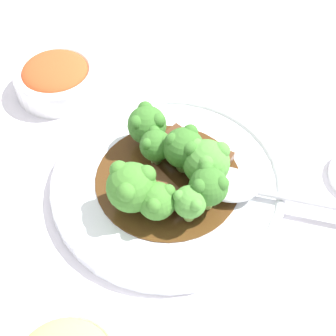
{
  "coord_description": "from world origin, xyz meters",
  "views": [
    {
      "loc": [
        0.12,
        -0.29,
        0.43
      ],
      "look_at": [
        0.0,
        0.0,
        0.03
      ],
      "focal_mm": 50.0,
      "sensor_mm": 36.0,
      "label": 1
    }
  ],
  "objects_px": {
    "broccoli_floret_0": "(147,124)",
    "broccoli_floret_7": "(157,200)",
    "broccoli_floret_6": "(208,186)",
    "broccoli_floret_2": "(190,202)",
    "beef_strip_2": "(183,146)",
    "broccoli_floret_4": "(206,162)",
    "broccoli_floret_1": "(132,186)",
    "serving_spoon": "(242,187)",
    "main_plate": "(168,181)",
    "side_bowl_kimchi": "(57,77)",
    "beef_strip_0": "(162,189)",
    "broccoli_floret_5": "(183,147)",
    "beef_strip_1": "(209,154)",
    "broccoli_floret_3": "(156,145)"
  },
  "relations": [
    {
      "from": "broccoli_floret_3",
      "to": "broccoli_floret_7",
      "type": "distance_m",
      "value": 0.07
    },
    {
      "from": "beef_strip_0",
      "to": "broccoli_floret_1",
      "type": "bearing_deg",
      "value": -129.24
    },
    {
      "from": "beef_strip_2",
      "to": "broccoli_floret_4",
      "type": "relative_size",
      "value": 1.16
    },
    {
      "from": "beef_strip_0",
      "to": "beef_strip_2",
      "type": "xyz_separation_m",
      "value": [
        -0.0,
        0.06,
        -0.0
      ]
    },
    {
      "from": "serving_spoon",
      "to": "broccoli_floret_7",
      "type": "bearing_deg",
      "value": -139.66
    },
    {
      "from": "broccoli_floret_4",
      "to": "broccoli_floret_3",
      "type": "bearing_deg",
      "value": 175.69
    },
    {
      "from": "beef_strip_2",
      "to": "broccoli_floret_6",
      "type": "xyz_separation_m",
      "value": [
        0.05,
        -0.06,
        0.03
      ]
    },
    {
      "from": "broccoli_floret_7",
      "to": "side_bowl_kimchi",
      "type": "bearing_deg",
      "value": 144.43
    },
    {
      "from": "beef_strip_1",
      "to": "broccoli_floret_6",
      "type": "relative_size",
      "value": 1.06
    },
    {
      "from": "broccoli_floret_0",
      "to": "broccoli_floret_6",
      "type": "distance_m",
      "value": 0.11
    },
    {
      "from": "main_plate",
      "to": "broccoli_floret_1",
      "type": "distance_m",
      "value": 0.07
    },
    {
      "from": "broccoli_floret_2",
      "to": "broccoli_floret_7",
      "type": "relative_size",
      "value": 1.02
    },
    {
      "from": "broccoli_floret_6",
      "to": "side_bowl_kimchi",
      "type": "relative_size",
      "value": 0.48
    },
    {
      "from": "main_plate",
      "to": "broccoli_floret_1",
      "type": "relative_size",
      "value": 4.62
    },
    {
      "from": "broccoli_floret_1",
      "to": "broccoli_floret_6",
      "type": "relative_size",
      "value": 1.07
    },
    {
      "from": "broccoli_floret_4",
      "to": "side_bowl_kimchi",
      "type": "relative_size",
      "value": 0.49
    },
    {
      "from": "side_bowl_kimchi",
      "to": "broccoli_floret_7",
      "type": "bearing_deg",
      "value": -35.57
    },
    {
      "from": "broccoli_floret_4",
      "to": "broccoli_floret_1",
      "type": "bearing_deg",
      "value": -134.83
    },
    {
      "from": "broccoli_floret_4",
      "to": "broccoli_floret_7",
      "type": "relative_size",
      "value": 1.21
    },
    {
      "from": "beef_strip_2",
      "to": "broccoli_floret_3",
      "type": "distance_m",
      "value": 0.04
    },
    {
      "from": "broccoli_floret_6",
      "to": "side_bowl_kimchi",
      "type": "xyz_separation_m",
      "value": [
        -0.25,
        0.11,
        -0.03
      ]
    },
    {
      "from": "beef_strip_0",
      "to": "broccoli_floret_3",
      "type": "bearing_deg",
      "value": 120.92
    },
    {
      "from": "beef_strip_1",
      "to": "broccoli_floret_2",
      "type": "distance_m",
      "value": 0.09
    },
    {
      "from": "main_plate",
      "to": "broccoli_floret_3",
      "type": "distance_m",
      "value": 0.04
    },
    {
      "from": "main_plate",
      "to": "side_bowl_kimchi",
      "type": "height_order",
      "value": "side_bowl_kimchi"
    },
    {
      "from": "serving_spoon",
      "to": "side_bowl_kimchi",
      "type": "distance_m",
      "value": 0.29
    },
    {
      "from": "beef_strip_2",
      "to": "broccoli_floret_5",
      "type": "height_order",
      "value": "broccoli_floret_5"
    },
    {
      "from": "broccoli_floret_3",
      "to": "beef_strip_0",
      "type": "bearing_deg",
      "value": -59.08
    },
    {
      "from": "beef_strip_1",
      "to": "broccoli_floret_0",
      "type": "relative_size",
      "value": 1.12
    },
    {
      "from": "broccoli_floret_6",
      "to": "broccoli_floret_2",
      "type": "bearing_deg",
      "value": -118.3
    },
    {
      "from": "beef_strip_1",
      "to": "serving_spoon",
      "type": "bearing_deg",
      "value": -33.69
    },
    {
      "from": "broccoli_floret_4",
      "to": "beef_strip_0",
      "type": "bearing_deg",
      "value": -138.67
    },
    {
      "from": "broccoli_floret_1",
      "to": "broccoli_floret_2",
      "type": "height_order",
      "value": "broccoli_floret_1"
    },
    {
      "from": "broccoli_floret_5",
      "to": "broccoli_floret_6",
      "type": "height_order",
      "value": "broccoli_floret_5"
    },
    {
      "from": "broccoli_floret_4",
      "to": "broccoli_floret_6",
      "type": "height_order",
      "value": "broccoli_floret_4"
    },
    {
      "from": "broccoli_floret_5",
      "to": "broccoli_floret_2",
      "type": "bearing_deg",
      "value": -63.8
    },
    {
      "from": "broccoli_floret_0",
      "to": "broccoli_floret_7",
      "type": "distance_m",
      "value": 0.1
    },
    {
      "from": "broccoli_floret_4",
      "to": "broccoli_floret_7",
      "type": "distance_m",
      "value": 0.07
    },
    {
      "from": "broccoli_floret_5",
      "to": "beef_strip_2",
      "type": "bearing_deg",
      "value": 109.47
    },
    {
      "from": "broccoli_floret_2",
      "to": "broccoli_floret_3",
      "type": "bearing_deg",
      "value": 136.66
    },
    {
      "from": "beef_strip_2",
      "to": "broccoli_floret_3",
      "type": "bearing_deg",
      "value": -128.7
    },
    {
      "from": "broccoli_floret_1",
      "to": "broccoli_floret_5",
      "type": "bearing_deg",
      "value": 65.1
    },
    {
      "from": "broccoli_floret_2",
      "to": "serving_spoon",
      "type": "distance_m",
      "value": 0.07
    },
    {
      "from": "beef_strip_1",
      "to": "broccoli_floret_0",
      "type": "bearing_deg",
      "value": -177.34
    },
    {
      "from": "beef_strip_2",
      "to": "broccoli_floret_4",
      "type": "xyz_separation_m",
      "value": [
        0.04,
        -0.03,
        0.02
      ]
    },
    {
      "from": "broccoli_floret_1",
      "to": "broccoli_floret_6",
      "type": "height_order",
      "value": "broccoli_floret_1"
    },
    {
      "from": "beef_strip_2",
      "to": "broccoli_floret_1",
      "type": "relative_size",
      "value": 1.11
    },
    {
      "from": "broccoli_floret_5",
      "to": "broccoli_floret_7",
      "type": "distance_m",
      "value": 0.07
    },
    {
      "from": "broccoli_floret_1",
      "to": "broccoli_floret_7",
      "type": "xyz_separation_m",
      "value": [
        0.03,
        -0.0,
        -0.01
      ]
    },
    {
      "from": "main_plate",
      "to": "broccoli_floret_4",
      "type": "bearing_deg",
      "value": 16.14
    }
  ]
}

